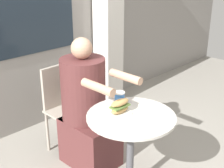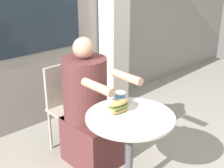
# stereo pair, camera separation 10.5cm
# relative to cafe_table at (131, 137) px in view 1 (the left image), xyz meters

# --- Properties ---
(storefront_wall) EXTENTS (8.00, 0.09, 2.80)m
(storefront_wall) POSITION_rel_cafe_table_xyz_m (0.00, 1.57, 0.89)
(storefront_wall) COLOR gray
(storefront_wall) RESTS_ON ground_plane
(lattice_pillar) EXTENTS (0.28, 0.28, 2.40)m
(lattice_pillar) POSITION_rel_cafe_table_xyz_m (1.09, 1.37, 0.68)
(lattice_pillar) COLOR beige
(lattice_pillar) RESTS_ON ground_plane
(cafe_table) EXTENTS (0.69, 0.69, 0.71)m
(cafe_table) POSITION_rel_cafe_table_xyz_m (0.00, 0.00, 0.00)
(cafe_table) COLOR beige
(cafe_table) RESTS_ON ground_plane
(diner_chair) EXTENTS (0.39, 0.39, 0.87)m
(diner_chair) POSITION_rel_cafe_table_xyz_m (0.02, 0.91, 0.00)
(diner_chair) COLOR #ADA393
(diner_chair) RESTS_ON ground_plane
(seated_diner) EXTENTS (0.41, 0.72, 1.21)m
(seated_diner) POSITION_rel_cafe_table_xyz_m (0.02, 0.55, 0.00)
(seated_diner) COLOR brown
(seated_diner) RESTS_ON ground_plane
(sandwich_on_plate) EXTENTS (0.20, 0.20, 0.12)m
(sandwich_on_plate) POSITION_rel_cafe_table_xyz_m (-0.04, 0.09, 0.24)
(sandwich_on_plate) COLOR white
(sandwich_on_plate) RESTS_ON cafe_table
(drink_cup) EXTENTS (0.09, 0.09, 0.09)m
(drink_cup) POSITION_rel_cafe_table_xyz_m (0.11, 0.23, 0.24)
(drink_cup) COLOR #336BB7
(drink_cup) RESTS_ON cafe_table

